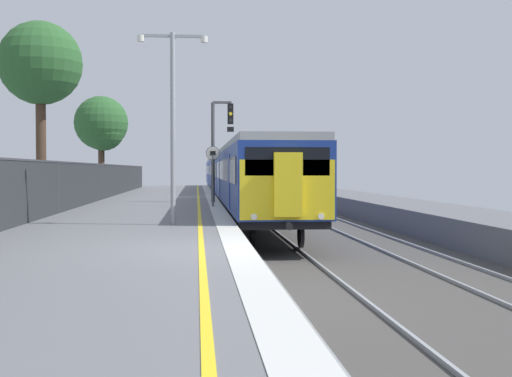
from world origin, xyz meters
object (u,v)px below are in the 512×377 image
(commuter_train_at_platform, at_px, (232,174))
(platform_lamp_mid, at_px, (173,111))
(background_tree_right, at_px, (102,125))
(signal_gantry, at_px, (219,139))
(background_tree_centre, at_px, (41,66))
(speed_limit_sign, at_px, (213,168))

(commuter_train_at_platform, bearing_deg, platform_lamp_mid, -96.16)
(commuter_train_at_platform, xyz_separation_m, background_tree_right, (-9.13, -1.21, 3.41))
(background_tree_right, bearing_deg, signal_gantry, -63.27)
(signal_gantry, bearing_deg, background_tree_centre, -160.09)
(signal_gantry, bearing_deg, commuter_train_at_platform, 84.88)
(platform_lamp_mid, relative_size, background_tree_centre, 0.69)
(speed_limit_sign, relative_size, background_tree_right, 0.38)
(background_tree_centre, xyz_separation_m, background_tree_right, (0.13, 18.03, -1.40))
(signal_gantry, xyz_separation_m, background_tree_centre, (-7.79, -2.82, 3.01))
(speed_limit_sign, bearing_deg, signal_gantry, 84.64)
(signal_gantry, xyz_separation_m, platform_lamp_mid, (-1.75, -13.42, 0.19))
(speed_limit_sign, bearing_deg, background_tree_right, 110.76)
(speed_limit_sign, xyz_separation_m, platform_lamp_mid, (-1.37, -9.42, 1.61))
(platform_lamp_mid, bearing_deg, background_tree_right, 101.66)
(commuter_train_at_platform, distance_m, platform_lamp_mid, 30.08)
(signal_gantry, relative_size, platform_lamp_mid, 0.89)
(commuter_train_at_platform, distance_m, signal_gantry, 16.58)
(background_tree_centre, bearing_deg, platform_lamp_mid, -60.34)
(platform_lamp_mid, distance_m, background_tree_right, 29.27)
(speed_limit_sign, height_order, platform_lamp_mid, platform_lamp_mid)
(background_tree_centre, relative_size, background_tree_right, 1.19)
(background_tree_right, bearing_deg, commuter_train_at_platform, 7.54)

